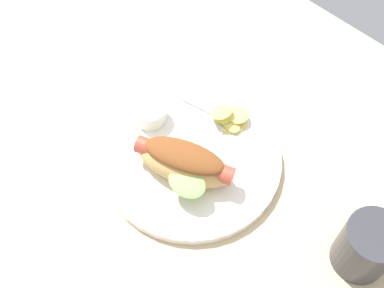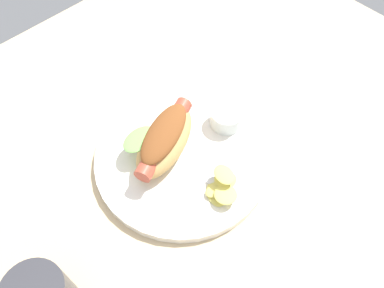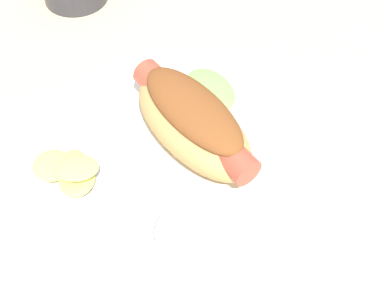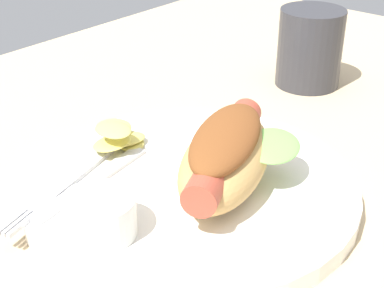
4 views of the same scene
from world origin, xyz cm
name	(u,v)px [view 4 (image 4 of 4)]	position (x,y,z in cm)	size (l,w,h in cm)	color
ground_plane	(225,195)	(0.00, 0.00, -0.90)	(120.00, 90.00, 1.80)	tan
plate	(191,188)	(2.94, -1.49, 0.80)	(28.74, 28.74, 1.60)	white
hot_dog	(227,154)	(1.73, 1.32, 4.66)	(16.31, 11.96, 5.83)	tan
sauce_ramekin	(100,216)	(12.96, -1.87, 3.16)	(5.54, 5.54, 3.11)	white
fork	(65,184)	(10.58, -8.99, 1.80)	(14.48, 4.91, 0.40)	silver
knife	(92,182)	(8.89, -7.57, 1.78)	(13.44, 1.40, 0.36)	silver
chips_pile	(119,136)	(3.00, -10.38, 2.84)	(6.91, 6.52, 2.90)	#D9CD61
drinking_cup	(310,48)	(-25.51, -6.57, 4.73)	(7.85, 7.85, 9.47)	#333338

